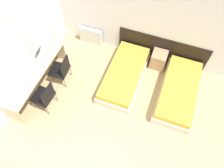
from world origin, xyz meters
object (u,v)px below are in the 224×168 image
chair_near_notebook (44,96)px  laptop (41,55)px  nightstand (159,60)px  bed_near_window (124,75)px  bed_near_door (179,92)px  chair_near_laptop (61,69)px

chair_near_notebook → laptop: (-0.51, 0.89, 0.32)m
nightstand → bed_near_window: bearing=-132.8°
bed_near_door → chair_near_notebook: size_ratio=2.25×
bed_near_window → bed_near_door: 1.50m
bed_near_door → laptop: bearing=-170.8°
bed_near_window → chair_near_laptop: (-1.57, -0.60, 0.29)m
chair_near_notebook → bed_near_window: bearing=46.9°
bed_near_door → chair_near_notebook: 3.41m
nightstand → chair_near_laptop: size_ratio=0.57×
chair_near_laptop → laptop: 0.60m
bed_near_window → bed_near_door: same height
bed_near_door → chair_near_notebook: chair_near_notebook is taller
bed_near_window → chair_near_laptop: size_ratio=2.25×
bed_near_door → nightstand: (-0.75, 0.81, 0.06)m
bed_near_window → bed_near_door: size_ratio=1.00×
bed_near_door → chair_near_notebook: bearing=-154.4°
bed_near_window → chair_near_notebook: size_ratio=2.25×
nightstand → bed_near_door: bearing=-47.2°
bed_near_door → laptop: laptop is taller
bed_near_window → laptop: laptop is taller
bed_near_window → nightstand: 1.10m
chair_near_laptop → nightstand: bearing=27.1°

